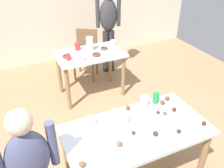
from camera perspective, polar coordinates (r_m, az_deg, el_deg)
The scene contains 31 objects.
ground_plane at distance 2.93m, azimuth 2.29°, elevation -19.20°, with size 6.40×6.40×0.00m, color #9E7A56.
dining_table_near at distance 2.34m, azimuth 5.75°, elevation -12.36°, with size 1.36×0.71×0.75m.
dining_table_far at distance 3.79m, azimuth -5.19°, elevation 5.66°, with size 1.04×0.63×0.75m.
chair_far_table at distance 4.46m, azimuth -6.17°, elevation 7.89°, with size 0.55×0.55×0.87m.
person_adult_far at distance 4.43m, azimuth -0.87°, elevation 14.41°, with size 0.46×0.25×1.60m.
mixing_bowl at distance 2.31m, azimuth 1.42°, elevation -8.22°, with size 0.20×0.20×0.09m, color white.
soda_can at distance 2.59m, azimuth 10.39°, elevation -3.30°, with size 0.07×0.07×0.12m, color #198438.
fork_near at distance 2.14m, azimuth 7.81°, elevation -14.05°, with size 0.17×0.02×0.01m, color silver.
cup_near_0 at distance 2.27m, azimuth -5.12°, elevation -8.96°, with size 0.08×0.08×0.10m, color white.
cup_near_1 at distance 2.53m, azimuth 7.64°, elevation -4.13°, with size 0.09×0.09×0.12m, color white.
cake_ball_0 at distance 2.45m, azimuth 21.01°, elevation -8.73°, with size 0.04×0.04×0.04m, color #3D2319.
cake_ball_1 at distance 2.29m, azimuth 15.58°, elevation -10.77°, with size 0.04×0.04×0.04m, color #3D2319.
cake_ball_2 at distance 2.09m, azimuth 1.77°, elevation -14.04°, with size 0.05×0.05×0.05m, color brown.
cake_ball_3 at distance 2.60m, azimuth 11.92°, elevation -4.29°, with size 0.05×0.05×0.05m, color brown.
cake_ball_4 at distance 2.48m, azimuth 3.81°, elevation -5.68°, with size 0.05×0.05×0.05m, color brown.
cake_ball_5 at distance 2.68m, azimuth 13.01°, elevation -3.33°, with size 0.05×0.05×0.05m, color brown.
cake_ball_6 at distance 2.47m, azimuth 12.46°, elevation -6.80°, with size 0.04×0.04×0.04m, color brown.
cake_ball_7 at distance 1.96m, azimuth -7.09°, elevation -18.43°, with size 0.05×0.05×0.05m, color brown.
cake_ball_8 at distance 2.21m, azimuth 5.11°, elevation -11.48°, with size 0.04×0.04×0.04m, color #3D2319.
cake_ball_9 at distance 2.22m, azimuth 10.31°, elevation -11.53°, with size 0.05×0.05×0.05m, color #3D2319.
cake_ball_10 at distance 2.53m, azimuth 14.53°, elevation -5.86°, with size 0.05×0.05×0.05m, color #3D2319.
cake_ball_11 at distance 2.47m, azimuth 10.88°, elevation -6.64°, with size 0.04×0.04×0.04m, color #3D2319.
pitcher_far at distance 3.77m, azimuth -5.31°, elevation 9.44°, with size 0.11×0.11×0.22m, color white.
cup_far_0 at distance 3.53m, azimuth -10.37°, elevation 6.34°, with size 0.07×0.07×0.09m, color red.
cup_far_1 at distance 3.94m, azimuth 0.26°, elevation 9.64°, with size 0.09×0.09×0.10m, color white.
cup_far_2 at distance 3.84m, azimuth -8.21°, elevation 8.85°, with size 0.08×0.08×0.12m, color red.
donut_far_0 at distance 3.53m, azimuth -7.16°, elevation 6.12°, with size 0.12×0.12×0.04m, color pink.
donut_far_1 at distance 3.62m, azimuth -3.76°, elevation 7.01°, with size 0.13×0.13×0.04m, color brown.
donut_far_2 at distance 3.63m, azimuth -10.81°, elevation 6.52°, with size 0.12×0.12×0.04m, color brown.
donut_far_3 at distance 3.75m, azimuth -9.50°, elevation 7.47°, with size 0.13×0.13×0.04m, color white.
donut_far_4 at distance 3.84m, azimuth -1.91°, elevation 8.49°, with size 0.12×0.12×0.04m, color brown.
Camera 1 is at (-0.87, -1.64, 2.27)m, focal length 38.46 mm.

